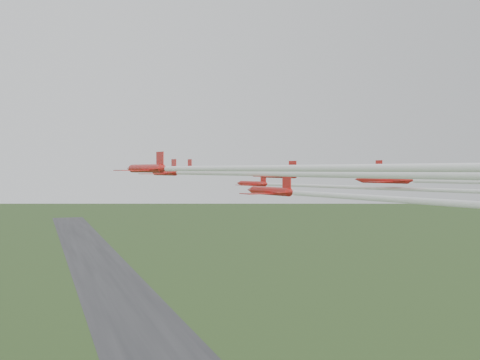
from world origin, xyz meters
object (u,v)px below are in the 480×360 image
object	(u,v)px
jet_row3_left	(199,168)
jet_row4_left	(313,194)
jet_lead	(200,169)
jet_row3_right	(446,171)
jet_row2_left	(214,173)
jet_row4_right	(465,181)
jet_row3_mid	(357,176)
jet_row2_right	(313,186)

from	to	relation	value
jet_row3_left	jet_row4_left	xyz separation A→B (m)	(9.95, -11.22, -2.88)
jet_lead	jet_row3_right	distance (m)	47.52
jet_row2_left	jet_row4_right	world-z (taller)	jet_row2_left
jet_row3_mid	jet_row4_right	xyz separation A→B (m)	(11.98, -6.87, -0.73)
jet_row2_left	jet_row4_right	bearing A→B (deg)	-42.15
jet_row3_right	jet_row4_left	xyz separation A→B (m)	(-31.40, -13.97, -2.55)
jet_row3_mid	jet_row3_right	distance (m)	20.75
jet_row4_left	jet_row3_left	bearing A→B (deg)	123.15
jet_row2_left	jet_row2_right	xyz separation A→B (m)	(21.87, 10.79, -2.38)
jet_row2_left	jet_row4_left	bearing A→B (deg)	-85.11
jet_row2_left	jet_row3_left	distance (m)	10.19
jet_row3_mid	jet_row4_right	size ratio (longest dim) A/B	1.28
jet_row2_left	jet_row3_left	xyz separation A→B (m)	(-4.93, -8.90, 0.62)
jet_row4_left	jet_row4_right	size ratio (longest dim) A/B	0.82
jet_lead	jet_row2_left	xyz separation A→B (m)	(-7.18, -31.29, -0.61)
jet_row3_right	jet_row4_right	distance (m)	14.75
jet_row2_right	jet_row3_right	size ratio (longest dim) A/B	0.99
jet_row3_mid	jet_row4_left	size ratio (longest dim) A/B	1.56
jet_lead	jet_row4_right	bearing A→B (deg)	-76.79
jet_lead	jet_row3_left	xyz separation A→B (m)	(-12.11, -40.19, 0.02)
jet_row2_right	jet_row3_right	world-z (taller)	jet_row3_right
jet_row3_left	jet_row4_left	bearing A→B (deg)	-64.21
jet_row3_right	jet_row4_right	world-z (taller)	jet_row3_right
jet_row4_left	jet_row2_left	bearing A→B (deg)	95.60
jet_row2_left	jet_row4_left	size ratio (longest dim) A/B	1.62
jet_row3_mid	jet_row3_left	bearing A→B (deg)	161.74
jet_row2_left	jet_row4_left	distance (m)	20.86
jet_row2_left	jet_row3_right	xyz separation A→B (m)	(36.42, -6.16, 0.29)
jet_row4_right	jet_row4_left	bearing A→B (deg)	168.75
jet_row2_right	jet_row3_right	xyz separation A→B (m)	(14.55, -16.95, 2.67)
jet_row3_left	jet_row4_left	distance (m)	15.27
jet_row2_right	jet_row4_right	xyz separation A→B (m)	(6.52, -29.25, 1.30)
jet_row3_left	jet_row3_mid	world-z (taller)	jet_row3_left
jet_lead	jet_row3_mid	world-z (taller)	jet_lead
jet_lead	jet_row3_mid	xyz separation A→B (m)	(9.23, -42.88, -0.96)
jet_lead	jet_row3_right	world-z (taller)	jet_lead
jet_lead	jet_row2_left	world-z (taller)	jet_lead
jet_lead	jet_row2_right	world-z (taller)	jet_lead
jet_lead	jet_row4_right	world-z (taller)	jet_lead
jet_row3_left	jet_row3_right	bearing A→B (deg)	-11.98
jet_row4_left	jet_row3_right	bearing A→B (deg)	15.58
jet_row2_right	jet_row3_mid	size ratio (longest dim) A/B	0.92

